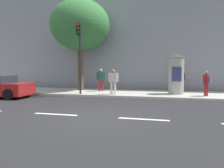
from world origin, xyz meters
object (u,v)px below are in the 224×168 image
object	(u,v)px
traffic_light	(79,47)
poster_column	(176,74)
pedestrian_near_pole	(207,81)
pedestrian_with_bag	(181,79)
pedestrian_tallest	(101,78)
pedestrian_in_light_jacket	(113,80)
street_tree	(80,25)

from	to	relation	value
traffic_light	poster_column	bearing A→B (deg)	14.13
pedestrian_near_pole	pedestrian_with_bag	bearing A→B (deg)	121.45
traffic_light	pedestrian_with_bag	xyz separation A→B (m)	(6.36, 3.00, -2.11)
pedestrian_tallest	pedestrian_near_pole	bearing A→B (deg)	-10.39
pedestrian_in_light_jacket	pedestrian_with_bag	bearing A→B (deg)	32.52
pedestrian_in_light_jacket	poster_column	bearing A→B (deg)	17.38
pedestrian_in_light_jacket	pedestrian_near_pole	distance (m)	5.58
street_tree	pedestrian_near_pole	distance (m)	9.66
pedestrian_with_bag	pedestrian_near_pole	world-z (taller)	pedestrian_with_bag
poster_column	street_tree	xyz separation A→B (m)	(-6.93, 1.00, 3.56)
pedestrian_in_light_jacket	pedestrian_near_pole	world-z (taller)	pedestrian_in_light_jacket
pedestrian_near_pole	pedestrian_in_light_jacket	bearing A→B (deg)	-174.68
street_tree	pedestrian_tallest	xyz separation A→B (m)	(1.74, -0.43, -3.88)
traffic_light	pedestrian_with_bag	world-z (taller)	traffic_light
pedestrian_near_pole	street_tree	bearing A→B (deg)	168.91
traffic_light	pedestrian_in_light_jacket	world-z (taller)	traffic_light
pedestrian_in_light_jacket	pedestrian_tallest	distance (m)	2.23
pedestrian_in_light_jacket	pedestrian_with_bag	world-z (taller)	pedestrian_in_light_jacket
traffic_light	pedestrian_with_bag	distance (m)	7.34
poster_column	pedestrian_in_light_jacket	xyz separation A→B (m)	(-3.85, -1.21, -0.37)
pedestrian_in_light_jacket	traffic_light	bearing A→B (deg)	-171.95
pedestrian_in_light_jacket	pedestrian_near_pole	xyz separation A→B (m)	(5.56, 0.52, -0.05)
traffic_light	pedestrian_tallest	distance (m)	3.02
poster_column	street_tree	world-z (taller)	street_tree
traffic_light	street_tree	xyz separation A→B (m)	(-0.95, 2.51, 1.85)
pedestrian_with_bag	pedestrian_near_pole	bearing A→B (deg)	-58.55
traffic_light	pedestrian_tallest	world-z (taller)	traffic_light
traffic_light	poster_column	world-z (taller)	traffic_light
traffic_light	street_tree	distance (m)	3.26
pedestrian_tallest	pedestrian_near_pole	xyz separation A→B (m)	(6.90, -1.26, -0.09)
poster_column	pedestrian_near_pole	size ratio (longest dim) A/B	1.73
poster_column	pedestrian_in_light_jacket	distance (m)	4.05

